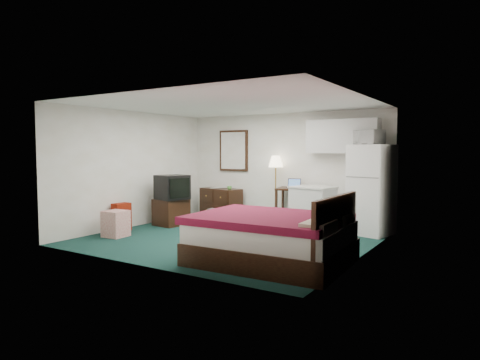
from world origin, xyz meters
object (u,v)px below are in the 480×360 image
Objects in this scene: dresser at (221,203)px; tv_stand at (171,212)px; fridge at (371,190)px; desk at (293,207)px; kitchen_counter at (313,209)px; bed at (271,239)px; floor_lamp at (276,189)px; suitcase at (121,217)px.

dresser reaches higher than tv_stand.
dresser is at bearing -168.27° from fridge.
desk is 1.79m from fridge.
kitchen_counter is 0.41× the size of bed.
desk is (1.97, -0.05, 0.06)m from dresser.
fridge is at bearing -4.98° from floor_lamp.
floor_lamp is 1.21m from kitchen_counter.
fridge is at bearing 75.08° from bed.
desk is 0.38× the size of bed.
tv_stand is (-1.81, -1.52, -0.48)m from floor_lamp.
dresser is 1.27× the size of desk.
suitcase is at bearing -138.10° from fridge.
dresser is 1.20× the size of kitchen_counter.
tv_stand is at bearing -148.18° from fridge.
tv_stand is 1.11× the size of suitcase.
dresser is at bearing 85.56° from tv_stand.
suitcase is at bearing -130.72° from floor_lamp.
kitchen_counter is (0.59, -0.29, 0.02)m from desk.
floor_lamp reaches higher than dresser.
desk is at bearing 39.94° from tv_stand.
tv_stand is at bearing 151.76° from bed.
bed is at bearing -88.76° from fridge.
dresser is 3.74m from fridge.
dresser is at bearing 132.18° from bed.
suitcase is at bearing -137.74° from kitchen_counter.
kitchen_counter is at bearing -155.36° from fridge.
dresser is 1.85× the size of suitcase.
kitchen_counter reaches higher than desk.
kitchen_counter is 2.78m from bed.
bed is at bearing -2.86° from suitcase.
fridge is (1.14, 0.22, 0.44)m from kitchen_counter.
kitchen_counter is 0.50× the size of fridge.
desk is 3.67m from suitcase.
desk is 0.66m from kitchen_counter.
fridge is 0.81× the size of bed.
kitchen_counter is (2.56, -0.34, 0.08)m from dresser.
floor_lamp is 0.71× the size of bed.
suitcase is (-3.31, -2.17, -0.16)m from kitchen_counter.
tv_stand is at bearing 74.50° from suitcase.
floor_lamp is at bearing 54.88° from suitcase.
bed is 3.76m from tv_stand.
suitcase is at bearing 169.01° from bed.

